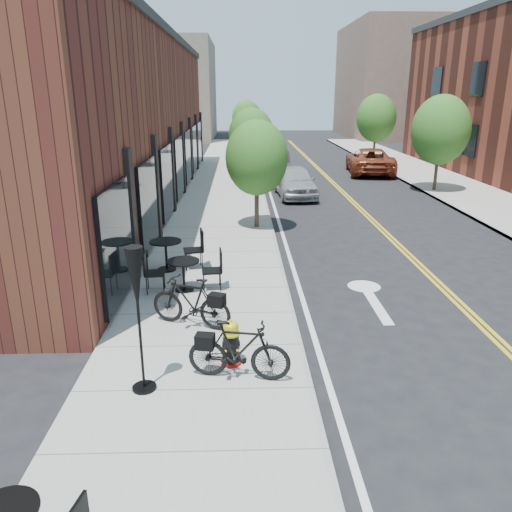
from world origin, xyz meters
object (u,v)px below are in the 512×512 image
object	(u,v)px
fire_hydrant	(231,343)
parked_car_a	(295,181)
parked_car_far	(370,161)
bicycle_right	(239,350)
bicycle_left	(191,302)
parked_car_c	(268,153)
patio_umbrella	(137,290)
bistro_set_b	(184,271)
bistro_set_c	(166,251)
parked_car_b	(275,166)

from	to	relation	value
fire_hydrant	parked_car_a	distance (m)	16.03
fire_hydrant	parked_car_far	world-z (taller)	parked_car_far
bicycle_right	parked_car_far	distance (m)	24.73
bicycle_left	bicycle_right	xyz separation A→B (m)	(1.00, -2.06, -0.01)
bicycle_left	parked_car_c	xyz separation A→B (m)	(3.04, 26.74, 0.01)
patio_umbrella	parked_car_a	world-z (taller)	patio_umbrella
bistro_set_b	patio_umbrella	distance (m)	4.51
bistro_set_c	bicycle_left	bearing A→B (deg)	-84.66
bicycle_left	parked_car_a	xyz separation A→B (m)	(3.68, 14.22, 0.08)
bistro_set_b	parked_car_far	xyz separation A→B (m)	(9.44, 19.32, 0.16)
bistro_set_c	parked_car_far	size ratio (longest dim) A/B	0.36
bistro_set_c	patio_umbrella	world-z (taller)	patio_umbrella
bicycle_left	bistro_set_b	xyz separation A→B (m)	(-0.36, 2.00, -0.04)
fire_hydrant	patio_umbrella	world-z (taller)	patio_umbrella
bicycle_left	parked_car_c	bearing A→B (deg)	-163.72
bistro_set_c	parked_car_c	distance (m)	23.57
parked_car_far	bicycle_left	bearing A→B (deg)	74.13
bicycle_left	parked_car_far	xyz separation A→B (m)	(9.07, 21.32, 0.12)
bicycle_right	bistro_set_b	bearing A→B (deg)	28.72
fire_hydrant	bistro_set_c	world-z (taller)	bistro_set_c
fire_hydrant	bicycle_left	size ratio (longest dim) A/B	0.48
parked_car_b	parked_car_c	size ratio (longest dim) A/B	1.04
bicycle_right	parked_car_b	distance (m)	21.41
bicycle_right	patio_umbrella	xyz separation A→B (m)	(-1.57, -0.27, 1.23)
bicycle_left	parked_car_b	world-z (taller)	parked_car_b
bicycle_left	parked_car_a	bearing A→B (deg)	-171.74
bistro_set_b	bistro_set_c	world-z (taller)	bistro_set_c
bicycle_left	bistro_set_b	size ratio (longest dim) A/B	0.96
bistro_set_b	parked_car_far	distance (m)	21.50
bicycle_left	parked_car_a	size ratio (longest dim) A/B	0.42
bicycle_right	parked_car_b	xyz separation A→B (m)	(2.04, 21.31, 0.14)
bistro_set_c	fire_hydrant	bearing A→B (deg)	-80.49
bicycle_left	parked_car_far	bearing A→B (deg)	179.70
patio_umbrella	parked_car_a	xyz separation A→B (m)	(4.25, 16.55, -1.14)
fire_hydrant	parked_car_b	xyz separation A→B (m)	(2.18, 20.82, 0.26)
fire_hydrant	parked_car_a	size ratio (longest dim) A/B	0.20
bistro_set_b	parked_car_b	world-z (taller)	parked_car_b
fire_hydrant	bicycle_left	world-z (taller)	bicycle_left
fire_hydrant	bicycle_right	size ratio (longest dim) A/B	0.49
parked_car_a	parked_car_far	xyz separation A→B (m)	(5.40, 7.10, 0.05)
patio_umbrella	parked_car_b	bearing A→B (deg)	80.51
bicycle_left	bistro_set_c	size ratio (longest dim) A/B	0.88
bicycle_left	patio_umbrella	distance (m)	2.69
parked_car_a	bicycle_right	bearing A→B (deg)	-102.51
fire_hydrant	patio_umbrella	size ratio (longest dim) A/B	0.35
parked_car_c	parked_car_far	bearing A→B (deg)	-40.38
bistro_set_c	parked_car_a	bearing A→B (deg)	55.86
parked_car_a	parked_car_c	world-z (taller)	parked_car_a
fire_hydrant	parked_car_c	size ratio (longest dim) A/B	0.19
parked_car_b	patio_umbrella	bearing A→B (deg)	-97.47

